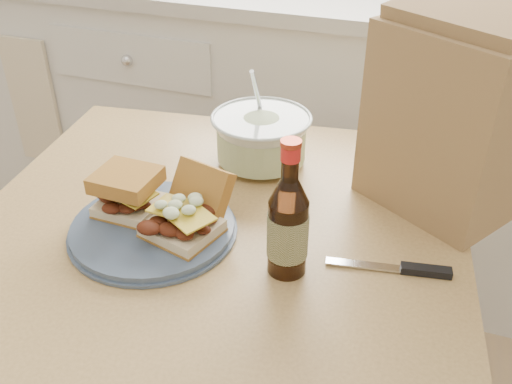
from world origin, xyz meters
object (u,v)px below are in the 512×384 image
(dining_table, at_px, (216,273))
(plate, at_px, (153,228))
(paper_bag, at_px, (447,122))
(beer_bottle, at_px, (288,225))
(coleslaw_bowl, at_px, (261,140))

(dining_table, bearing_deg, plate, -158.94)
(dining_table, bearing_deg, paper_bag, 23.23)
(plate, height_order, paper_bag, paper_bag)
(dining_table, distance_m, beer_bottle, 0.26)
(plate, bearing_deg, beer_bottle, -2.94)
(plate, relative_size, beer_bottle, 1.22)
(dining_table, xyz_separation_m, paper_bag, (0.36, 0.22, 0.28))
(coleslaw_bowl, bearing_deg, paper_bag, -5.04)
(beer_bottle, bearing_deg, dining_table, 170.13)
(paper_bag, bearing_deg, plate, -117.46)
(plate, height_order, beer_bottle, beer_bottle)
(dining_table, height_order, paper_bag, paper_bag)
(plate, relative_size, coleslaw_bowl, 1.37)
(coleslaw_bowl, bearing_deg, beer_bottle, -63.49)
(dining_table, relative_size, paper_bag, 2.99)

